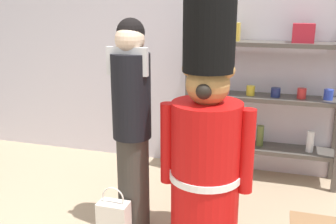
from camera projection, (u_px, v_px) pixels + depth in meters
The scene contains 5 objects.
back_wall at pixel (210, 47), 4.08m from camera, with size 6.40×0.12×2.60m, color silver.
merchandise_shelf at pixel (264, 92), 3.82m from camera, with size 1.50×0.35×1.77m.
teddy_bear_guard at pixel (206, 148), 2.75m from camera, with size 0.68×0.52×1.80m.
person_shopper at pixel (132, 123), 2.90m from camera, with size 0.30×0.29×1.66m.
shopping_bag at pixel (114, 221), 2.93m from camera, with size 0.23×0.14×0.44m.
Camera 1 is at (0.75, -1.87, 1.76)m, focal length 41.43 mm.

